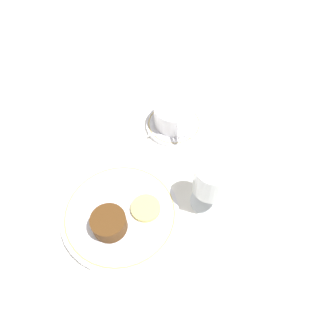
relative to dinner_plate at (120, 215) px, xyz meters
name	(u,v)px	position (x,y,z in m)	size (l,w,h in m)	color
ground_plane	(143,195)	(-0.04, 0.05, -0.01)	(3.00, 3.00, 0.00)	white
dinner_plate	(120,215)	(0.00, 0.00, 0.00)	(0.24, 0.24, 0.01)	white
saucer	(174,124)	(-0.21, 0.15, 0.00)	(0.13, 0.13, 0.01)	white
coffee_cup	(174,115)	(-0.21, 0.15, 0.03)	(0.12, 0.09, 0.06)	white
spoon	(176,135)	(-0.17, 0.15, 0.00)	(0.03, 0.11, 0.00)	silver
wine_glass	(212,180)	(0.00, 0.18, 0.08)	(0.07, 0.07, 0.13)	silver
fork	(159,299)	(0.17, 0.05, -0.01)	(0.02, 0.19, 0.01)	silver
dessert_cake	(109,223)	(0.03, -0.02, 0.02)	(0.07, 0.07, 0.04)	#563314
pineapple_slice	(147,208)	(0.00, 0.05, 0.01)	(0.06, 0.06, 0.01)	#EFE075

